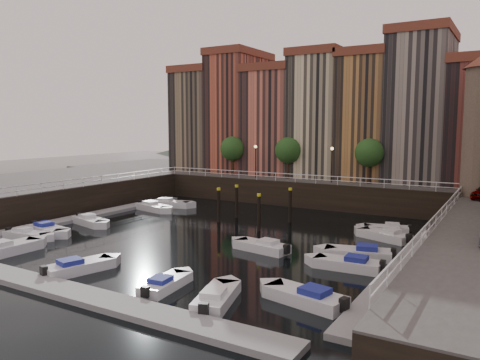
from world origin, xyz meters
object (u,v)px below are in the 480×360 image
Objects in this scene: boat_left_0 at (27,235)px; boat_left_1 at (47,230)px; mooring_pilings at (251,207)px; boat_left_2 at (90,221)px; gangway at (445,213)px.

boat_left_0 is 0.90× the size of boat_left_1.
mooring_pilings is 15.80m from boat_left_2.
boat_left_0 is at bearing -146.97° from gangway.
boat_left_1 reaches higher than boat_left_2.
boat_left_0 is 2.04m from boat_left_1.
mooring_pilings is (-17.24, -4.42, -0.27)m from gangway.
mooring_pilings is 18.93m from boat_left_1.
boat_left_1 is (-13.32, -13.40, -1.28)m from mooring_pilings.
gangway is 1.87× the size of boat_left_0.
mooring_pilings is at bearing 47.20° from boat_left_2.
gangway is at bearing 22.82° from boat_left_0.
gangway reaches higher than boat_left_0.
gangway is 33.11m from boat_left_2.
boat_left_0 is 0.93× the size of boat_left_2.
boat_left_2 is at bearing -156.58° from gangway.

